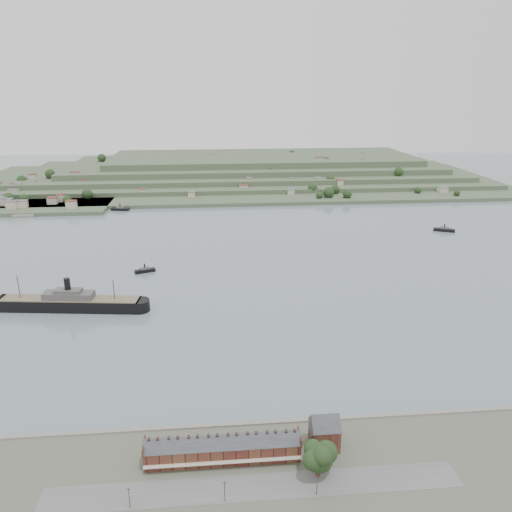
{
  "coord_description": "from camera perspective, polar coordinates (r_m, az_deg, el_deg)",
  "views": [
    {
      "loc": [
        -11.35,
        -313.54,
        129.22
      ],
      "look_at": [
        19.67,
        30.0,
        10.45
      ],
      "focal_mm": 35.0,
      "sensor_mm": 36.0,
      "label": 1
    }
  ],
  "objects": [
    {
      "name": "terrace_row",
      "position": [
        190.14,
        -3.79,
        -21.11
      ],
      "size": [
        55.6,
        9.8,
        11.07
      ],
      "color": "#4B201A",
      "rests_on": "ground"
    },
    {
      "name": "steamship",
      "position": [
        324.31,
        -21.23,
        -4.99
      ],
      "size": [
        101.26,
        23.68,
        24.32
      ],
      "color": "black",
      "rests_on": "ground"
    },
    {
      "name": "fig_tree",
      "position": [
        182.34,
        7.33,
        -21.79
      ],
      "size": [
        12.54,
        10.86,
        13.99
      ],
      "color": "#3D261C",
      "rests_on": "ground"
    },
    {
      "name": "tugboat",
      "position": [
        370.95,
        -12.58,
        -1.6
      ],
      "size": [
        15.22,
        8.44,
        6.63
      ],
      "color": "black",
      "rests_on": "ground"
    },
    {
      "name": "ferry_east",
      "position": [
        495.86,
        20.71,
        2.85
      ],
      "size": [
        19.27,
        12.42,
        7.04
      ],
      "color": "black",
      "rests_on": "ground"
    },
    {
      "name": "far_peninsula",
      "position": [
        717.38,
        -1.98,
        9.58
      ],
      "size": [
        760.0,
        309.0,
        30.0
      ],
      "color": "#3A4E34",
      "rests_on": "ground"
    },
    {
      "name": "near_shore",
      "position": [
        180.67,
        -0.03,
        -26.2
      ],
      "size": [
        220.0,
        80.0,
        2.6
      ],
      "color": "#4C5142",
      "rests_on": "ground"
    },
    {
      "name": "gabled_building",
      "position": [
        196.26,
        7.83,
        -19.28
      ],
      "size": [
        10.4,
        10.18,
        14.09
      ],
      "color": "#4B201A",
      "rests_on": "ground"
    },
    {
      "name": "ground",
      "position": [
        339.31,
        -2.86,
        -3.41
      ],
      "size": [
        1400.0,
        1400.0,
        0.0
      ],
      "primitive_type": "plane",
      "color": "slate",
      "rests_on": "ground"
    },
    {
      "name": "ferry_west",
      "position": [
        562.24,
        -15.25,
        5.22
      ],
      "size": [
        20.04,
        9.02,
        7.26
      ],
      "color": "black",
      "rests_on": "ground"
    }
  ]
}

